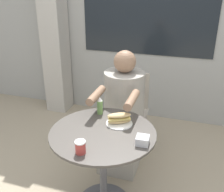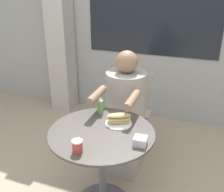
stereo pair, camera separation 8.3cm
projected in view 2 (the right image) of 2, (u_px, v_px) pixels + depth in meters
The scene contains 9 objects.
storefront_wall at pixel (155, 14), 3.26m from camera, with size 8.00×0.09×2.80m.
lattice_pillar at pixel (60, 28), 3.57m from camera, with size 0.30×0.30×2.40m.
cafe_table at pixel (102, 152), 2.07m from camera, with size 0.82×0.82×0.73m.
diner_chair at pixel (134, 104), 2.91m from camera, with size 0.38×0.38×0.87m.
seated_diner at pixel (124, 119), 2.62m from camera, with size 0.39×0.71×1.20m.
sandwich_on_plate at pixel (119, 120), 2.08m from camera, with size 0.21×0.21×0.10m.
drink_cup at pixel (77, 146), 1.74m from camera, with size 0.07×0.07×0.09m.
napkin_box at pixel (140, 141), 1.82m from camera, with size 0.09×0.09×0.06m.
condiment_bottle at pixel (100, 106), 2.24m from camera, with size 0.05×0.05×0.16m.
Camera 2 is at (0.67, -1.59, 1.78)m, focal length 42.00 mm.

